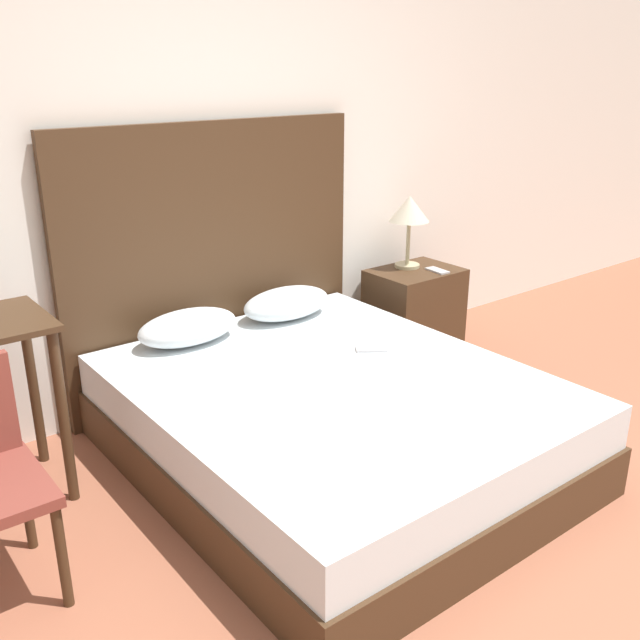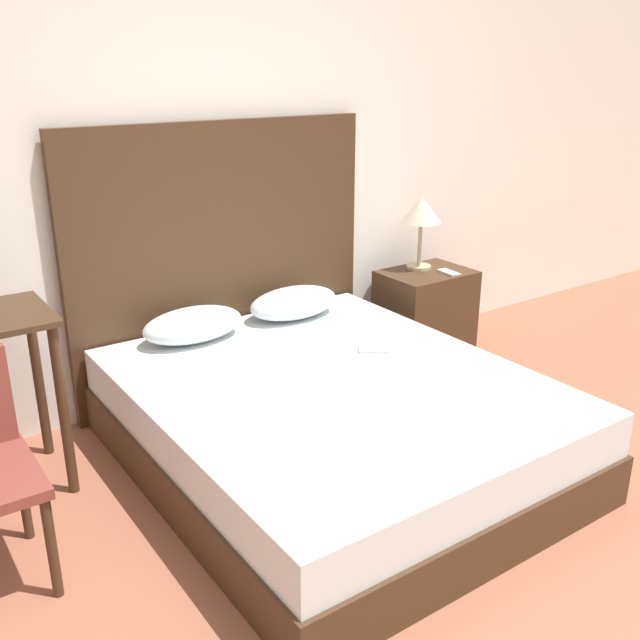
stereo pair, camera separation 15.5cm
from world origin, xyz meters
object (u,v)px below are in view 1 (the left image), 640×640
object	(u,v)px
phone_on_bed	(371,349)
phone_on_nightstand	(437,270)
bed	(333,421)
table_lamp	(409,212)
nightstand	(414,312)

from	to	relation	value
phone_on_bed	phone_on_nightstand	bearing A→B (deg)	26.23
bed	table_lamp	distance (m)	1.61
bed	nightstand	xyz separation A→B (m)	(1.22, 0.71, 0.06)
table_lamp	nightstand	bearing A→B (deg)	-92.93
nightstand	table_lamp	size ratio (longest dim) A/B	1.23
table_lamp	phone_on_nightstand	size ratio (longest dim) A/B	2.85
bed	nightstand	distance (m)	1.42
bed	phone_on_nightstand	xyz separation A→B (m)	(1.31, 0.61, 0.34)
nightstand	phone_on_nightstand	bearing A→B (deg)	-50.07
bed	table_lamp	world-z (taller)	table_lamp
bed	phone_on_bed	world-z (taller)	phone_on_bed
bed	nightstand	world-z (taller)	nightstand
phone_on_bed	nightstand	distance (m)	1.05
bed	phone_on_bed	size ratio (longest dim) A/B	12.00
phone_on_bed	nightstand	world-z (taller)	nightstand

